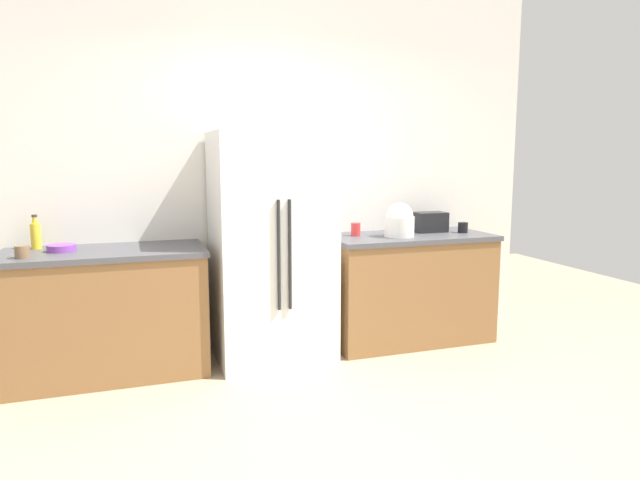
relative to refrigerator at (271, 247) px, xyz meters
The scene contains 12 objects.
ground_plane 1.71m from the refrigerator, 87.45° to the right, with size 9.58×9.58×0.00m, color tan.
kitchen_back_panel 0.77m from the refrigerator, 81.21° to the left, with size 4.79×0.10×3.00m, color silver.
counter_left 1.26m from the refrigerator, behind, with size 1.37×0.68×0.90m.
counter_right 1.26m from the refrigerator, ahead, with size 1.37×0.68×0.90m.
refrigerator is the anchor object (origin of this frame).
toaster 1.45m from the refrigerator, ahead, with size 0.27×0.18×0.17m, color black.
rice_cooker 1.07m from the refrigerator, ahead, with size 0.24×0.24×0.28m.
bottle_a 1.66m from the refrigerator, behind, with size 0.07×0.07×0.24m.
cup_a 0.76m from the refrigerator, ahead, with size 0.08×0.08×0.11m, color red.
cup_b 1.68m from the refrigerator, ahead, with size 0.08×0.08×0.09m, color black.
cup_c 1.68m from the refrigerator, behind, with size 0.09×0.09×0.08m, color brown.
bowl_a 1.47m from the refrigerator, behind, with size 0.19×0.19×0.05m, color purple.
Camera 1 is at (-1.11, -2.69, 1.56)m, focal length 32.03 mm.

